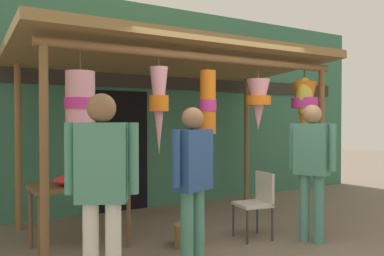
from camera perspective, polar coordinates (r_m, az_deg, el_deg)
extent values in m
plane|color=#756656|center=(4.99, 6.34, -16.57)|extent=(30.00, 30.00, 0.00)
cube|color=#387056|center=(7.10, -7.04, 3.07)|extent=(10.17, 0.25, 3.51)
cube|color=#2D2823|center=(7.00, -6.56, 6.55)|extent=(9.16, 0.04, 0.24)
cube|color=black|center=(6.80, -10.63, -3.24)|extent=(1.10, 0.03, 2.00)
cylinder|color=brown|center=(4.27, -20.18, -3.94)|extent=(0.09, 0.09, 2.29)
cylinder|color=brown|center=(6.36, 17.81, -2.26)|extent=(0.09, 0.09, 2.29)
cylinder|color=brown|center=(6.03, -23.39, -2.49)|extent=(0.09, 0.09, 2.29)
cylinder|color=brown|center=(7.66, 7.69, -1.64)|extent=(0.09, 0.09, 2.29)
cylinder|color=brown|center=(5.08, 2.72, 9.89)|extent=(4.19, 0.10, 0.10)
cylinder|color=brown|center=(6.65, -5.97, 9.13)|extent=(4.19, 0.10, 0.10)
cube|color=olive|center=(5.86, -2.21, 9.92)|extent=(4.49, 2.29, 0.28)
cylinder|color=brown|center=(4.42, -15.55, 9.12)|extent=(0.01, 0.01, 0.21)
cylinder|color=pink|center=(4.38, -15.51, 3.60)|extent=(0.30, 0.30, 0.64)
cylinder|color=#D13399|center=(4.38, -15.51, 3.39)|extent=(0.33, 0.33, 0.11)
cylinder|color=brown|center=(4.74, -4.71, 9.25)|extent=(0.01, 0.01, 0.11)
cone|color=pink|center=(4.70, -4.70, 2.40)|extent=(0.21, 0.21, 1.02)
cylinder|color=orange|center=(4.70, -4.70, 3.50)|extent=(0.23, 0.23, 0.18)
cylinder|color=brown|center=(5.13, 2.26, 8.68)|extent=(0.01, 0.01, 0.10)
cylinder|color=orange|center=(5.10, 2.25, 3.66)|extent=(0.20, 0.20, 0.80)
cylinder|color=#D13399|center=(5.09, 2.25, 3.21)|extent=(0.22, 0.22, 0.14)
cylinder|color=brown|center=(5.61, 9.37, 7.68)|extent=(0.01, 0.01, 0.17)
cone|color=pink|center=(5.57, 9.35, 3.29)|extent=(0.32, 0.32, 0.69)
cylinder|color=orange|center=(5.58, 9.35, 3.86)|extent=(0.34, 0.34, 0.12)
cylinder|color=brown|center=(6.20, 15.62, 7.05)|extent=(0.01, 0.01, 0.16)
cone|color=orange|center=(6.17, 15.59, 2.44)|extent=(0.35, 0.35, 0.84)
cylinder|color=#D13399|center=(6.18, 15.60, 3.44)|extent=(0.38, 0.38, 0.15)
cylinder|color=#4C3D23|center=(6.14, 15.63, 7.42)|extent=(0.02, 0.02, 0.10)
ellipsoid|color=gold|center=(6.11, 15.61, 4.31)|extent=(0.26, 0.22, 0.57)
cube|color=brown|center=(5.01, -15.63, -7.83)|extent=(1.10, 0.68, 0.04)
cylinder|color=brown|center=(4.70, -20.70, -13.21)|extent=(0.05, 0.05, 0.72)
cylinder|color=brown|center=(4.97, -8.97, -12.34)|extent=(0.05, 0.05, 0.72)
cylinder|color=brown|center=(5.26, -21.87, -11.66)|extent=(0.05, 0.05, 0.72)
cylinder|color=brown|center=(5.50, -11.30, -11.03)|extent=(0.05, 0.05, 0.72)
ellipsoid|color=red|center=(4.92, -15.48, -6.97)|extent=(0.61, 0.43, 0.13)
ellipsoid|color=pink|center=(4.90, -14.29, -6.91)|extent=(0.28, 0.21, 0.09)
cube|color=beige|center=(5.29, 8.55, -10.62)|extent=(0.46, 0.46, 0.04)
cube|color=beige|center=(5.35, 10.24, -8.32)|extent=(0.10, 0.40, 0.40)
cylinder|color=#333338|center=(5.41, 5.87, -12.74)|extent=(0.03, 0.03, 0.44)
cylinder|color=#333338|center=(5.10, 7.82, -13.60)|extent=(0.03, 0.03, 0.44)
cylinder|color=#333338|center=(5.58, 9.21, -12.31)|extent=(0.03, 0.03, 0.44)
cylinder|color=#333338|center=(5.29, 11.29, -13.09)|extent=(0.03, 0.03, 0.44)
cylinder|color=olive|center=(5.01, -0.36, -14.89)|extent=(0.37, 0.37, 0.27)
cylinder|color=#4C8E7A|center=(5.32, 15.62, -10.79)|extent=(0.13, 0.13, 0.84)
cylinder|color=#4C8E7A|center=(5.26, 17.47, -10.94)|extent=(0.13, 0.13, 0.84)
cube|color=#4C8E7A|center=(5.19, 16.59, -2.87)|extent=(0.35, 0.45, 0.63)
cylinder|color=#4C8E7A|center=(5.28, 14.00, -2.45)|extent=(0.08, 0.08, 0.57)
cylinder|color=#4C8E7A|center=(5.10, 19.27, -2.60)|extent=(0.08, 0.08, 0.57)
sphere|color=tan|center=(5.18, 16.61, 1.90)|extent=(0.23, 0.23, 0.23)
cylinder|color=silver|center=(3.48, -11.06, -17.14)|extent=(0.13, 0.13, 0.86)
cylinder|color=silver|center=(3.51, -14.11, -17.00)|extent=(0.13, 0.13, 0.86)
cube|color=#4C8E7A|center=(3.34, -12.65, -4.77)|extent=(0.46, 0.38, 0.64)
cylinder|color=#4C8E7A|center=(3.30, -8.27, -4.25)|extent=(0.08, 0.08, 0.58)
cylinder|color=#4C8E7A|center=(3.38, -16.92, -4.16)|extent=(0.08, 0.08, 0.58)
sphere|color=#896042|center=(3.32, -12.68, 2.79)|extent=(0.24, 0.24, 0.24)
cylinder|color=#4C8E7A|center=(4.12, -0.71, -14.50)|extent=(0.13, 0.13, 0.81)
cylinder|color=#4C8E7A|center=(4.26, 0.87, -13.99)|extent=(0.13, 0.13, 0.81)
cube|color=#2D5193|center=(4.06, 0.09, -4.52)|extent=(0.45, 0.35, 0.61)
cylinder|color=#2D5193|center=(3.86, -2.27, -4.36)|extent=(0.08, 0.08, 0.55)
cylinder|color=#2D5193|center=(4.26, 2.24, -3.84)|extent=(0.08, 0.08, 0.55)
sphere|color=#9E704C|center=(4.04, 0.09, 1.37)|extent=(0.22, 0.22, 0.22)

